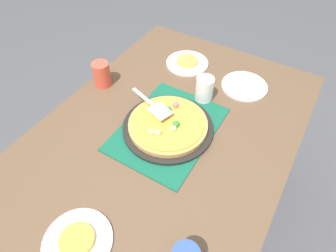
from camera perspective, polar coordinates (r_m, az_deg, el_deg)
name	(u,v)px	position (r m, az deg, el deg)	size (l,w,h in m)	color
ground_plane	(168,209)	(1.85, 0.00, -16.08)	(8.00, 8.00, 0.00)	#4C4C51
dining_table	(168,145)	(1.30, 0.00, -3.79)	(1.40, 1.00, 0.75)	brown
placemat	(168,129)	(1.22, 0.00, -0.53)	(0.48, 0.36, 0.01)	#145B42
pizza_pan	(168,127)	(1.21, 0.00, -0.22)	(0.38, 0.38, 0.01)	black
pizza	(168,124)	(1.19, -0.01, 0.45)	(0.33, 0.33, 0.05)	tan
plate_near_left	(77,241)	(1.01, -17.48, -20.87)	(0.22, 0.22, 0.01)	white
plate_far_right	(187,63)	(1.56, 3.81, 12.28)	(0.22, 0.22, 0.01)	white
plate_side	(244,86)	(1.46, 14.83, 7.65)	(0.22, 0.22, 0.01)	white
served_slice_left	(76,240)	(1.00, -17.65, -20.59)	(0.11, 0.11, 0.02)	gold
served_slice_right	(187,61)	(1.55, 3.83, 12.67)	(0.11, 0.11, 0.02)	#EAB747
cup_near	(102,74)	(1.43, -12.91, 9.91)	(0.08, 0.08, 0.12)	#E04C38
cup_far	(204,89)	(1.32, 7.20, 7.21)	(0.08, 0.08, 0.12)	white
pizza_server	(153,105)	(1.22, -3.03, 4.16)	(0.11, 0.23, 0.01)	silver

